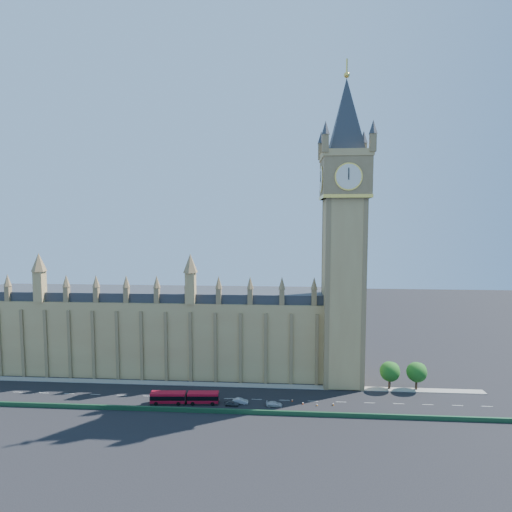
# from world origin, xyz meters

# --- Properties ---
(ground) EXTENTS (400.00, 400.00, 0.00)m
(ground) POSITION_xyz_m (0.00, 0.00, 0.00)
(ground) COLOR black
(ground) RESTS_ON ground
(palace_westminster) EXTENTS (120.00, 20.00, 28.00)m
(palace_westminster) POSITION_xyz_m (-25.00, 22.00, 13.86)
(palace_westminster) COLOR tan
(palace_westminster) RESTS_ON ground
(elizabeth_tower) EXTENTS (20.59, 20.59, 105.00)m
(elizabeth_tower) POSITION_xyz_m (38.00, 13.99, 54.56)
(elizabeth_tower) COLOR tan
(elizabeth_tower) RESTS_ON ground
(bridge_parapet) EXTENTS (160.00, 0.60, 1.20)m
(bridge_parapet) POSITION_xyz_m (0.00, -9.00, 0.60)
(bridge_parapet) COLOR #1E4C2D
(bridge_parapet) RESTS_ON ground
(kerb_north) EXTENTS (160.00, 3.00, 0.16)m
(kerb_north) POSITION_xyz_m (0.00, 9.50, 0.08)
(kerb_north) COLOR gray
(kerb_north) RESTS_ON ground
(tree_east_near) EXTENTS (6.00, 6.00, 8.50)m
(tree_east_near) POSITION_xyz_m (52.22, 10.08, 5.64)
(tree_east_near) COLOR #382619
(tree_east_near) RESTS_ON ground
(tree_east_far) EXTENTS (6.00, 6.00, 8.50)m
(tree_east_far) POSITION_xyz_m (60.22, 10.08, 5.64)
(tree_east_far) COLOR #382619
(tree_east_far) RESTS_ON ground
(red_bus) EXTENTS (19.23, 4.14, 3.24)m
(red_bus) POSITION_xyz_m (-8.09, -4.04, 1.71)
(red_bus) COLOR #AC0B21
(red_bus) RESTS_ON ground
(car_grey) EXTENTS (3.95, 1.76, 1.32)m
(car_grey) POSITION_xyz_m (5.42, -4.51, 0.66)
(car_grey) COLOR #3B3E42
(car_grey) RESTS_ON ground
(car_silver) EXTENTS (4.48, 1.80, 1.45)m
(car_silver) POSITION_xyz_m (7.54, -2.97, 0.72)
(car_silver) COLOR #A9ACB1
(car_silver) RESTS_ON ground
(car_white) EXTENTS (4.51, 1.92, 1.30)m
(car_white) POSITION_xyz_m (17.12, -4.06, 0.65)
(car_white) COLOR silver
(car_white) RESTS_ON ground
(cone_a) EXTENTS (0.58, 0.58, 0.70)m
(cone_a) POSITION_xyz_m (22.15, -0.63, 0.34)
(cone_a) COLOR black
(cone_a) RESTS_ON ground
(cone_b) EXTENTS (0.54, 0.54, 0.66)m
(cone_b) POSITION_xyz_m (28.96, -2.91, 0.33)
(cone_b) COLOR black
(cone_b) RESTS_ON ground
(cone_c) EXTENTS (0.46, 0.46, 0.65)m
(cone_c) POSITION_xyz_m (25.09, -2.28, 0.32)
(cone_c) COLOR black
(cone_c) RESTS_ON ground
(cone_d) EXTENTS (0.59, 0.59, 0.75)m
(cone_d) POSITION_xyz_m (33.51, -2.34, 0.37)
(cone_d) COLOR black
(cone_d) RESTS_ON ground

